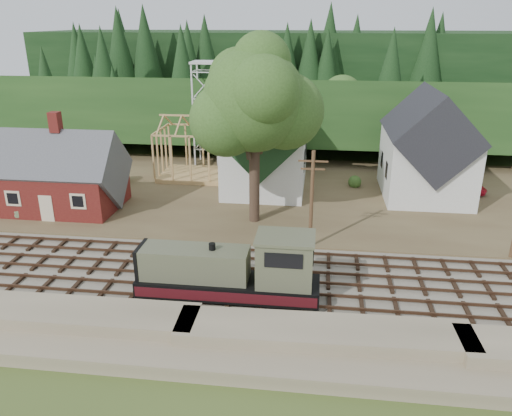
# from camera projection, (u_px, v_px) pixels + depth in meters

# --- Properties ---
(ground) EXTENTS (140.00, 140.00, 0.00)m
(ground) POSITION_uv_depth(u_px,v_px,m) (208.00, 276.00, 35.23)
(ground) COLOR #384C1E
(ground) RESTS_ON ground
(embankment) EXTENTS (64.00, 5.00, 1.60)m
(embankment) POSITION_uv_depth(u_px,v_px,m) (175.00, 350.00, 27.35)
(embankment) COLOR #7F7259
(embankment) RESTS_ON ground
(railroad_bed) EXTENTS (64.00, 11.00, 0.16)m
(railroad_bed) POSITION_uv_depth(u_px,v_px,m) (208.00, 275.00, 35.20)
(railroad_bed) COLOR #726B5B
(railroad_bed) RESTS_ON ground
(village_flat) EXTENTS (64.00, 26.00, 0.30)m
(village_flat) POSITION_uv_depth(u_px,v_px,m) (245.00, 192.00, 51.86)
(village_flat) COLOR brown
(village_flat) RESTS_ON ground
(hillside) EXTENTS (70.00, 28.96, 12.74)m
(hillside) POSITION_uv_depth(u_px,v_px,m) (269.00, 141.00, 74.16)
(hillside) COLOR #1E3F19
(hillside) RESTS_ON ground
(ridge) EXTENTS (80.00, 20.00, 12.00)m
(ridge) POSITION_uv_depth(u_px,v_px,m) (278.00, 120.00, 89.00)
(ridge) COLOR black
(ridge) RESTS_ON ground
(depot) EXTENTS (10.80, 7.41, 9.00)m
(depot) POSITION_uv_depth(u_px,v_px,m) (63.00, 178.00, 46.16)
(depot) COLOR #571314
(depot) RESTS_ON village_flat
(church) EXTENTS (8.40, 15.17, 13.00)m
(church) POSITION_uv_depth(u_px,v_px,m) (266.00, 141.00, 51.39)
(church) COLOR silver
(church) RESTS_ON village_flat
(farmhouse) EXTENTS (8.40, 10.80, 10.60)m
(farmhouse) POSITION_uv_depth(u_px,v_px,m) (427.00, 151.00, 49.00)
(farmhouse) COLOR silver
(farmhouse) RESTS_ON village_flat
(timber_frame) EXTENTS (8.20, 6.20, 6.99)m
(timber_frame) POSITION_uv_depth(u_px,v_px,m) (197.00, 151.00, 55.16)
(timber_frame) COLOR tan
(timber_frame) RESTS_ON village_flat
(lattice_tower) EXTENTS (3.20, 3.20, 12.12)m
(lattice_tower) POSITION_uv_depth(u_px,v_px,m) (206.00, 82.00, 58.32)
(lattice_tower) COLOR silver
(lattice_tower) RESTS_ON village_flat
(big_tree) EXTENTS (10.90, 8.40, 14.70)m
(big_tree) POSITION_uv_depth(u_px,v_px,m) (256.00, 108.00, 40.68)
(big_tree) COLOR #38281E
(big_tree) RESTS_ON village_flat
(telegraph_pole_near) EXTENTS (2.20, 0.28, 8.00)m
(telegraph_pole_near) POSITION_uv_depth(u_px,v_px,m) (312.00, 199.00, 37.71)
(telegraph_pole_near) COLOR #4C331E
(telegraph_pole_near) RESTS_ON ground
(locomotive) EXTENTS (11.38, 2.85, 4.57)m
(locomotive) POSITION_uv_depth(u_px,v_px,m) (235.00, 272.00, 31.43)
(locomotive) COLOR black
(locomotive) RESTS_ON railroad_bed
(car_blue) EXTENTS (3.43, 4.16, 1.34)m
(car_blue) POSITION_uv_depth(u_px,v_px,m) (98.00, 198.00, 47.71)
(car_blue) COLOR #567AB9
(car_blue) RESTS_ON village_flat
(car_green) EXTENTS (3.40, 2.11, 1.06)m
(car_green) POSITION_uv_depth(u_px,v_px,m) (35.00, 211.00, 44.82)
(car_green) COLOR #86A370
(car_green) RESTS_ON village_flat
(car_red) EXTENTS (4.78, 3.44, 1.21)m
(car_red) POSITION_uv_depth(u_px,v_px,m) (464.00, 187.00, 50.95)
(car_red) COLOR red
(car_red) RESTS_ON village_flat
(patio_set) EXTENTS (2.15, 2.15, 2.39)m
(patio_set) POSITION_uv_depth(u_px,v_px,m) (48.00, 194.00, 44.67)
(patio_set) COLOR silver
(patio_set) RESTS_ON village_flat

